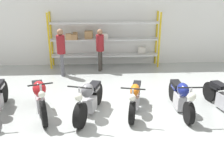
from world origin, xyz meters
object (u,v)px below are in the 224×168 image
Objects in this scene: person_near_rack at (100,47)px; motorcycle_grey at (89,99)px; motorcycle_blue at (181,96)px; motorcycle_orange at (135,97)px; person_browsing at (61,48)px; motorcycle_red at (40,97)px; shelving_rack at (102,39)px.

motorcycle_grey is at bearing 99.65° from person_near_rack.
person_near_rack is at bearing -167.61° from motorcycle_grey.
motorcycle_orange is at bearing -91.89° from motorcycle_blue.
person_browsing is at bearing 35.47° from person_near_rack.
motorcycle_red is 1.00× the size of motorcycle_grey.
motorcycle_red is at bearing -74.49° from motorcycle_orange.
person_browsing is (0.16, 3.33, 0.58)m from motorcycle_red.
motorcycle_grey is 1.14× the size of person_near_rack.
motorcycle_orange is 1.08× the size of person_browsing.
motorcycle_red is at bearing -77.07° from motorcycle_grey.
person_browsing reaches higher than person_near_rack.
motorcycle_grey is 4.06m from person_near_rack.
motorcycle_red reaches higher than motorcycle_grey.
person_browsing is (-2.41, 3.27, 0.67)m from motorcycle_orange.
shelving_rack is at bearing -152.20° from person_browsing.
person_browsing is at bearing -129.50° from motorcycle_orange.
motorcycle_grey is at bearing -86.70° from motorcycle_blue.
shelving_rack is 4.93m from motorcycle_red.
shelving_rack is at bearing -155.65° from motorcycle_orange.
person_near_rack reaches higher than motorcycle_red.
shelving_rack reaches higher than motorcycle_orange.
motorcycle_red is 2.57m from motorcycle_orange.
motorcycle_blue is (3.84, 0.00, -0.07)m from motorcycle_red.
motorcycle_blue is at bearing 133.80° from person_near_rack.
motorcycle_blue is 1.18× the size of person_near_rack.
person_browsing is 1.06× the size of person_near_rack.
motorcycle_red is 1.14× the size of person_near_rack.
person_browsing is at bearing -144.04° from motorcycle_grey.
motorcycle_blue is 1.11× the size of person_browsing.
shelving_rack is 2.40× the size of motorcycle_red.
motorcycle_red is 3.84m from motorcycle_blue.
person_browsing is (-1.15, 3.43, 0.63)m from motorcycle_grey.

